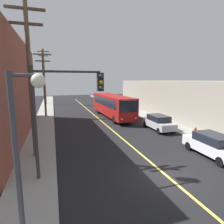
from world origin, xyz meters
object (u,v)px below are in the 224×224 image
Objects in this scene: utility_pole_far at (44,74)px; fire_hydrant at (195,131)px; parked_car_silver at (158,122)px; utility_pole_near at (30,74)px; traffic_signal_left_corner at (65,101)px; parked_car_white at (213,145)px; city_bus at (112,105)px; utility_pole_mid at (44,81)px; street_lamp_left at (24,141)px.

fire_hydrant is at bearing -64.43° from utility_pole_far.
parked_car_silver is 0.43× the size of utility_pole_near.
traffic_signal_left_corner is at bearing -60.78° from utility_pole_near.
parked_car_white reaches higher than fire_hydrant.
traffic_signal_left_corner is (2.11, -34.05, -2.29)m from utility_pole_far.
utility_pole_near is at bearing -127.75° from city_bus.
parked_car_silver is at bearing 17.76° from utility_pole_near.
fire_hydrant is (2.12, 4.16, -0.26)m from parked_car_white.
utility_pole_near reaches higher than utility_pole_mid.
utility_pole_far is at bearing 93.55° from traffic_signal_left_corner.
traffic_signal_left_corner is at bearing -84.81° from utility_pole_mid.
parked_car_silver is 5.27× the size of fire_hydrant.
utility_pole_far is 34.19m from traffic_signal_left_corner.
traffic_signal_left_corner is at bearing -115.67° from city_bus.
parked_car_white is 7.56m from parked_car_silver.
parked_car_white is at bearing -70.29° from utility_pole_far.
utility_pole_near is 15.08m from utility_pole_mid.
utility_pole_mid is at bearing 88.99° from utility_pole_near.
city_bus is 2.04× the size of traffic_signal_left_corner.
utility_pole_near is at bearing 93.74° from street_lamp_left.
street_lamp_left reaches higher than city_bus.
street_lamp_left reaches higher than parked_car_white.
parked_car_white is at bearing -91.20° from parked_car_silver.
fire_hydrant is (12.26, 4.01, -3.72)m from traffic_signal_left_corner.
utility_pole_mid is at bearing 137.07° from parked_car_silver.
city_bus is 14.55× the size of fire_hydrant.
city_bus is 12.77m from fire_hydrant.
parked_car_silver is at bearing 120.03° from fire_hydrant.
utility_pole_far is (-12.41, 26.64, 5.75)m from parked_car_silver.
street_lamp_left is at bearing -86.26° from utility_pole_near.
city_bus is at bearing 52.25° from utility_pole_near.
utility_pole_mid is 11.14× the size of fire_hydrant.
city_bus reaches higher than fire_hydrant.
parked_car_silver is 3.93m from fire_hydrant.
utility_pole_far is (-12.25, 34.20, 5.75)m from parked_car_white.
parked_car_silver is 0.80× the size of street_lamp_left.
traffic_signal_left_corner is at bearing -144.27° from parked_car_silver.
parked_car_silver is 16.97m from utility_pole_mid.
parked_car_white is at bearing -16.72° from utility_pole_near.
parked_car_silver is 17.08m from street_lamp_left.
fire_hydrant is at bearing 62.95° from parked_car_white.
street_lamp_left is at bearing -106.85° from traffic_signal_left_corner.
utility_pole_far is at bearing 90.30° from utility_pole_near.
street_lamp_left is at bearing -134.11° from parked_car_silver.
utility_pole_near is 0.87× the size of utility_pole_far.
utility_pole_near is 8.43m from street_lamp_left.
parked_car_white is 10.71m from traffic_signal_left_corner.
utility_pole_far is 38.84m from street_lamp_left.
street_lamp_left is at bearing -158.60° from parked_car_white.
utility_pole_far reaches higher than parked_car_white.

